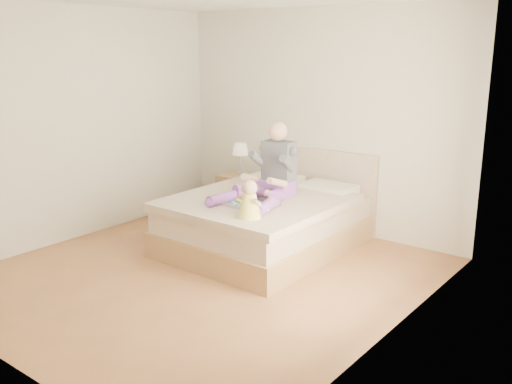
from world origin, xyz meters
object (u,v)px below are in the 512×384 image
Objects in this scene: bed at (268,219)px; adult at (270,176)px; nightstand at (239,196)px; baby at (250,202)px; tray at (252,203)px.

adult is at bearing -47.49° from bed.
bed is 1.21m from nightstand.
bed is 0.56m from adult.
baby is at bearing -64.56° from bed.
adult is 0.77m from baby.
tray is at bearing -51.47° from nightstand.
bed is 3.74× the size of nightstand.
adult is 2.74× the size of baby.
baby is at bearing -52.80° from tray.
bed is 1.01m from baby.
baby is at bearing -53.29° from nightstand.
bed reaches higher than tray.
nightstand is 1.65m from tray.
baby is (0.29, -0.71, -0.10)m from adult.
adult is (1.10, -0.78, 0.57)m from nightstand.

